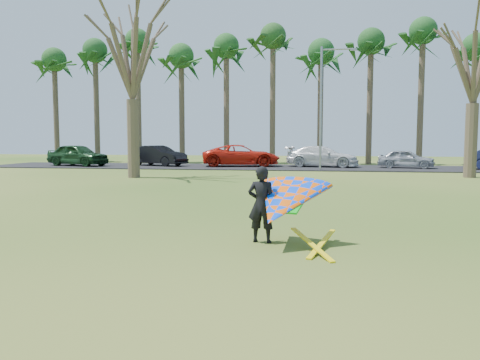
% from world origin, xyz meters
% --- Properties ---
extents(ground, '(100.00, 100.00, 0.00)m').
position_xyz_m(ground, '(0.00, 0.00, 0.00)').
color(ground, '#19480F').
rests_on(ground, ground).
extents(parking_strip, '(46.00, 7.00, 0.06)m').
position_xyz_m(parking_strip, '(0.00, 25.00, 0.03)').
color(parking_strip, black).
rests_on(parking_strip, ground).
extents(palm_0, '(4.84, 4.84, 10.84)m').
position_xyz_m(palm_0, '(-22.00, 31.00, 9.17)').
color(palm_0, '#483A2B').
rests_on(palm_0, ground).
extents(palm_1, '(4.84, 4.84, 11.54)m').
position_xyz_m(palm_1, '(-18.00, 31.00, 9.85)').
color(palm_1, '#473A2A').
rests_on(palm_1, ground).
extents(palm_2, '(4.84, 4.84, 12.24)m').
position_xyz_m(palm_2, '(-14.00, 31.00, 10.52)').
color(palm_2, '#49392C').
rests_on(palm_2, ground).
extents(palm_3, '(4.84, 4.84, 10.84)m').
position_xyz_m(palm_3, '(-10.00, 31.00, 9.17)').
color(palm_3, '#4C3C2D').
rests_on(palm_3, ground).
extents(palm_4, '(4.84, 4.84, 11.54)m').
position_xyz_m(palm_4, '(-6.00, 31.00, 9.85)').
color(palm_4, '#48372B').
rests_on(palm_4, ground).
extents(palm_5, '(4.84, 4.84, 12.24)m').
position_xyz_m(palm_5, '(-2.00, 31.00, 10.52)').
color(palm_5, '#4B3E2D').
rests_on(palm_5, ground).
extents(palm_6, '(4.84, 4.84, 10.84)m').
position_xyz_m(palm_6, '(2.00, 31.00, 9.17)').
color(palm_6, '#4C3A2D').
rests_on(palm_6, ground).
extents(palm_7, '(4.84, 4.84, 11.54)m').
position_xyz_m(palm_7, '(6.00, 31.00, 9.85)').
color(palm_7, '#4B3C2D').
rests_on(palm_7, ground).
extents(palm_8, '(4.84, 4.84, 12.24)m').
position_xyz_m(palm_8, '(10.00, 31.00, 10.52)').
color(palm_8, brown).
rests_on(palm_8, ground).
extents(palm_9, '(4.84, 4.84, 10.84)m').
position_xyz_m(palm_9, '(14.00, 31.00, 9.17)').
color(palm_9, '#49392B').
rests_on(palm_9, ground).
extents(bare_tree_left, '(6.60, 6.60, 9.70)m').
position_xyz_m(bare_tree_left, '(-8.00, 15.00, 6.92)').
color(bare_tree_left, brown).
rests_on(bare_tree_left, ground).
extents(bare_tree_right, '(6.27, 6.27, 9.21)m').
position_xyz_m(bare_tree_right, '(10.00, 18.00, 6.57)').
color(bare_tree_right, brown).
rests_on(bare_tree_right, ground).
extents(streetlight, '(2.28, 0.18, 8.00)m').
position_xyz_m(streetlight, '(2.16, 22.00, 4.46)').
color(streetlight, gray).
rests_on(streetlight, ground).
extents(car_0, '(5.20, 3.17, 1.66)m').
position_xyz_m(car_0, '(-16.18, 24.04, 0.89)').
color(car_0, '#16381A').
rests_on(car_0, parking_strip).
extents(car_1, '(4.92, 3.23, 1.53)m').
position_xyz_m(car_1, '(-10.21, 25.24, 0.83)').
color(car_1, black).
rests_on(car_1, parking_strip).
extents(car_2, '(6.16, 3.63, 1.61)m').
position_xyz_m(car_2, '(-3.81, 25.49, 0.86)').
color(car_2, red).
rests_on(car_2, parking_strip).
extents(car_3, '(5.54, 3.07, 1.52)m').
position_xyz_m(car_3, '(2.17, 25.74, 0.82)').
color(car_3, silver).
rests_on(car_3, parking_strip).
extents(car_4, '(4.07, 2.37, 1.30)m').
position_xyz_m(car_4, '(7.98, 25.31, 0.71)').
color(car_4, '#969BA3').
rests_on(car_4, parking_strip).
extents(kite_flyer, '(2.13, 2.39, 2.02)m').
position_xyz_m(kite_flyer, '(1.15, 0.00, 0.84)').
color(kite_flyer, black).
rests_on(kite_flyer, ground).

